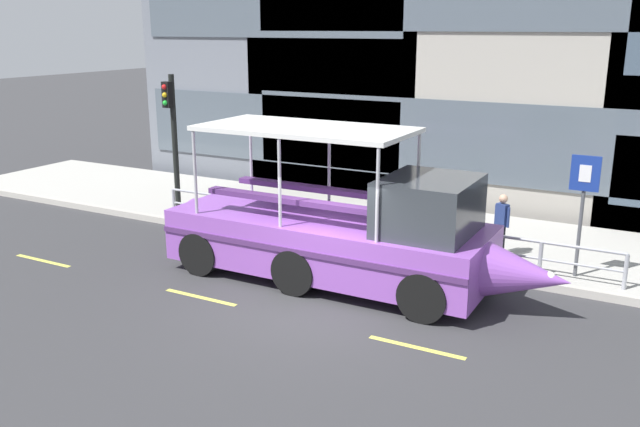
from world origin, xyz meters
name	(u,v)px	position (x,y,z in m)	size (l,w,h in m)	color
ground_plane	(319,306)	(0.00, 0.00, 0.00)	(120.00, 120.00, 0.00)	#333335
sidewalk	(417,231)	(0.00, 5.60, 0.09)	(32.00, 4.80, 0.18)	#A8A59E
curb_edge	(381,258)	(0.00, 3.11, 0.09)	(32.00, 0.18, 0.18)	#B2ADA3
lane_centreline	(299,320)	(0.00, -0.79, 0.00)	(25.80, 0.12, 0.01)	#DBD64C
curb_guardrail	(362,225)	(-0.65, 3.45, 0.72)	(12.15, 0.09, 0.81)	#9EA0A8
traffic_light_pole	(173,131)	(-6.76, 3.67, 2.62)	(0.24, 0.46, 4.01)	black
parking_sign	(583,196)	(4.35, 3.77, 2.01)	(0.60, 0.12, 2.70)	#4C4F54
duck_tour_boat	(349,236)	(-0.06, 1.45, 1.09)	(8.92, 2.57, 3.40)	purple
pedestrian_near_bow	(502,219)	(2.55, 4.36, 1.09)	(0.40, 0.27, 1.51)	black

